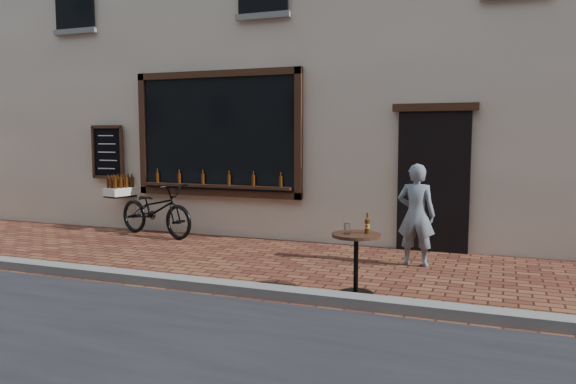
% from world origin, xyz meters
% --- Properties ---
extents(ground, '(90.00, 90.00, 0.00)m').
position_xyz_m(ground, '(0.00, 0.00, 0.00)').
color(ground, '#4D2119').
rests_on(ground, ground).
extents(kerb, '(90.00, 0.25, 0.12)m').
position_xyz_m(kerb, '(0.00, 0.20, 0.06)').
color(kerb, slate).
rests_on(kerb, ground).
extents(cargo_bicycle, '(2.19, 1.12, 1.03)m').
position_xyz_m(cargo_bicycle, '(-2.99, 3.05, 0.49)').
color(cargo_bicycle, black).
rests_on(cargo_bicycle, ground).
extents(bistro_table, '(0.56, 0.56, 0.96)m').
position_xyz_m(bistro_table, '(1.38, 0.64, 0.51)').
color(bistro_table, black).
rests_on(bistro_table, ground).
extents(pedestrian, '(0.54, 0.37, 1.44)m').
position_xyz_m(pedestrian, '(1.80, 2.38, 0.72)').
color(pedestrian, slate).
rests_on(pedestrian, ground).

